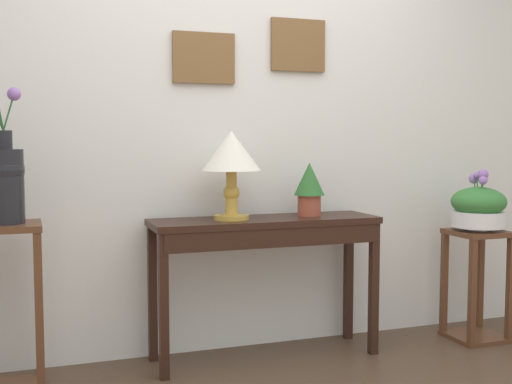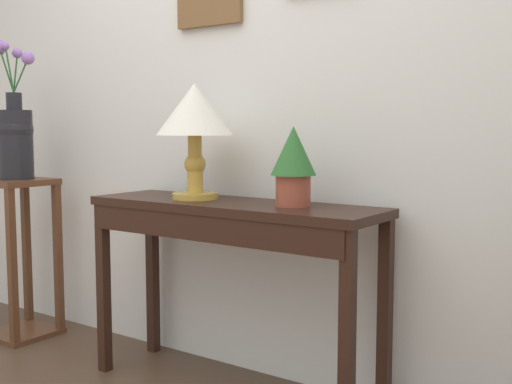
{
  "view_description": "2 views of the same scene",
  "coord_description": "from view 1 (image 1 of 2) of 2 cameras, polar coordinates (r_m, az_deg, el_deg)",
  "views": [
    {
      "loc": [
        -1.11,
        -2.08,
        1.2
      ],
      "look_at": [
        0.09,
        1.28,
        0.91
      ],
      "focal_mm": 45.62,
      "sensor_mm": 36.0,
      "label": 1
    },
    {
      "loc": [
        1.63,
        -0.78,
        1.06
      ],
      "look_at": [
        0.21,
        1.22,
        0.82
      ],
      "focal_mm": 44.68,
      "sensor_mm": 36.0,
      "label": 2
    }
  ],
  "objects": [
    {
      "name": "potted_plant_on_console",
      "position": [
        3.63,
        4.69,
        0.52
      ],
      "size": [
        0.17,
        0.17,
        0.3
      ],
      "color": "#9E4733",
      "rests_on": "console_table"
    },
    {
      "name": "planter_bowl_wide_right",
      "position": [
        4.07,
        18.92,
        -1.26
      ],
      "size": [
        0.32,
        0.32,
        0.36
      ],
      "color": "silver",
      "rests_on": "pedestal_stand_right"
    },
    {
      "name": "pedestal_stand_left",
      "position": [
        3.31,
        -20.84,
        -9.58
      ],
      "size": [
        0.31,
        0.31,
        0.81
      ],
      "color": "#56331E",
      "rests_on": "ground"
    },
    {
      "name": "flower_vase_tall_left",
      "position": [
        3.21,
        -21.19,
        1.44
      ],
      "size": [
        0.2,
        0.18,
        0.69
      ],
      "color": "black",
      "rests_on": "pedestal_stand_left"
    },
    {
      "name": "table_lamp",
      "position": [
        3.44,
        -2.18,
        3.15
      ],
      "size": [
        0.31,
        0.31,
        0.47
      ],
      "color": "gold",
      "rests_on": "console_table"
    },
    {
      "name": "back_wall_with_art",
      "position": [
        3.73,
        -2.28,
        7.71
      ],
      "size": [
        9.0,
        0.13,
        2.8
      ],
      "color": "silver",
      "rests_on": "ground"
    },
    {
      "name": "console_table",
      "position": [
        3.52,
        0.91,
        -4.25
      ],
      "size": [
        1.24,
        0.37,
        0.78
      ],
      "color": "black",
      "rests_on": "ground"
    },
    {
      "name": "pedestal_stand_right",
      "position": [
        4.14,
        18.76,
        -7.74
      ],
      "size": [
        0.31,
        0.31,
        0.66
      ],
      "color": "#56331E",
      "rests_on": "ground"
    }
  ]
}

